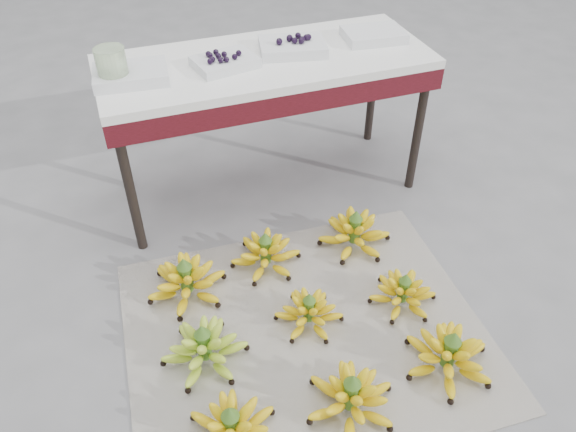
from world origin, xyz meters
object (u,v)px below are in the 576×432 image
object	(u,v)px
tray_far_left	(131,75)
tray_right	(293,46)
bunch_front_center	(351,397)
bunch_mid_left	(204,348)
tray_left	(225,62)
bunch_mid_right	(403,293)
bunch_mid_center	(309,312)
bunch_back_center	(266,254)
tray_far_right	(374,35)
newspaper_mat	(306,332)
bunch_front_right	(449,356)
bunch_back_right	(354,233)
glass_jar	(112,67)
bunch_back_left	(187,281)
bunch_front_left	(232,429)
vendor_table	(266,74)

from	to	relation	value
tray_far_left	tray_right	size ratio (longest dim) A/B	0.96
bunch_front_center	bunch_mid_left	bearing A→B (deg)	143.37
tray_right	tray_left	bearing A→B (deg)	-172.21
bunch_mid_left	bunch_mid_right	world-z (taller)	bunch_mid_left
bunch_mid_center	bunch_back_center	xyz separation A→B (m)	(-0.05, 0.33, 0.01)
tray_left	tray_far_right	size ratio (longest dim) A/B	0.99
tray_far_right	bunch_mid_center	bearing A→B (deg)	-125.68
newspaper_mat	bunch_mid_right	xyz separation A→B (m)	(0.39, 0.01, 0.05)
bunch_front_right	bunch_mid_right	xyz separation A→B (m)	(-0.00, 0.30, -0.01)
bunch_back_right	glass_jar	bearing A→B (deg)	130.77
bunch_back_center	tray_far_left	size ratio (longest dim) A/B	1.18
bunch_mid_left	tray_right	xyz separation A→B (m)	(0.63, 0.88, 0.60)
newspaper_mat	tray_left	size ratio (longest dim) A/B	4.70
bunch_back_center	tray_far_left	world-z (taller)	tray_far_left
bunch_back_left	tray_left	size ratio (longest dim) A/B	1.17
newspaper_mat	bunch_front_left	xyz separation A→B (m)	(-0.35, -0.31, 0.06)
bunch_front_center	bunch_mid_right	size ratio (longest dim) A/B	0.94
tray_far_left	tray_far_right	size ratio (longest dim) A/B	1.07
tray_far_left	bunch_back_left	bearing A→B (deg)	-86.72
bunch_front_center	tray_right	xyz separation A→B (m)	(0.25, 1.22, 0.61)
bunch_mid_left	tray_right	distance (m)	1.24
newspaper_mat	tray_far_left	world-z (taller)	tray_far_left
bunch_front_center	newspaper_mat	bearing A→B (deg)	98.09
newspaper_mat	bunch_mid_center	xyz separation A→B (m)	(0.03, 0.04, 0.05)
bunch_front_center	bunch_mid_center	size ratio (longest dim) A/B	0.99
bunch_mid_left	bunch_mid_right	xyz separation A→B (m)	(0.75, 0.00, -0.01)
bunch_mid_center	tray_far_right	world-z (taller)	tray_far_right
bunch_front_center	glass_jar	world-z (taller)	glass_jar
tray_far_right	glass_jar	world-z (taller)	glass_jar
bunch_front_right	vendor_table	distance (m)	1.30
bunch_mid_center	bunch_back_left	xyz separation A→B (m)	(-0.38, 0.28, 0.01)
bunch_back_right	tray_far_left	world-z (taller)	tray_far_left
tray_far_right	tray_far_left	bearing A→B (deg)	-177.94
newspaper_mat	tray_right	distance (m)	1.14
newspaper_mat	vendor_table	bearing A→B (deg)	80.40
bunch_back_center	bunch_mid_left	bearing A→B (deg)	-116.16
tray_left	vendor_table	bearing A→B (deg)	9.45
bunch_mid_left	tray_right	world-z (taller)	tray_right
bunch_back_left	tray_far_left	world-z (taller)	tray_far_left
newspaper_mat	vendor_table	size ratio (longest dim) A/B	0.93
bunch_mid_right	bunch_front_right	bearing A→B (deg)	-114.39
bunch_mid_right	tray_far_right	xyz separation A→B (m)	(0.25, 0.88, 0.61)
bunch_front_left	bunch_back_left	size ratio (longest dim) A/B	1.02
bunch_mid_center	bunch_mid_left	bearing A→B (deg)	164.96
bunch_mid_right	vendor_table	bearing A→B (deg)	80.64
bunch_back_left	glass_jar	world-z (taller)	glass_jar
bunch_back_right	tray_right	size ratio (longest dim) A/B	1.24
bunch_front_right	tray_right	xyz separation A→B (m)	(-0.12, 1.18, 0.60)
bunch_back_right	vendor_table	distance (m)	0.75
bunch_back_right	bunch_front_left	bearing A→B (deg)	-155.03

